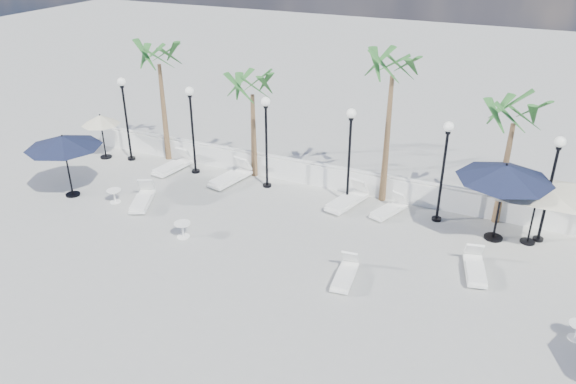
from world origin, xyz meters
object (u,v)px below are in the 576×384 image
at_px(lounger_4, 389,209).
at_px(parasol_navy_mid, 505,173).
at_px(parasol_cream_sq_a, 540,183).
at_px(lounger_0, 173,165).
at_px(lounger_2, 143,199).
at_px(lounger_1, 231,176).
at_px(parasol_cream_small, 100,120).
at_px(lounger_5, 345,274).
at_px(lounger_3, 347,200).
at_px(parasol_navy_left, 63,142).
at_px(lounger_6, 475,268).

relative_size(lounger_4, parasol_navy_mid, 0.57).
bearing_deg(parasol_cream_sq_a, lounger_0, 179.91).
bearing_deg(lounger_2, parasol_cream_sq_a, -11.01).
relative_size(lounger_0, parasol_cream_sq_a, 0.42).
distance_m(lounger_4, parasol_cream_sq_a, 5.33).
bearing_deg(parasol_navy_mid, lounger_1, 178.77).
bearing_deg(lounger_0, parasol_navy_mid, 6.94).
bearing_deg(parasol_cream_small, lounger_1, 0.20).
distance_m(lounger_0, lounger_2, 3.31).
bearing_deg(parasol_cream_small, parasol_cream_sq_a, 0.00).
bearing_deg(lounger_2, lounger_5, -33.82).
xyz_separation_m(lounger_3, parasol_navy_left, (-10.42, -3.68, 2.02)).
xyz_separation_m(lounger_0, parasol_cream_small, (-3.75, -0.02, 1.56)).
distance_m(lounger_6, parasol_cream_small, 17.30).
height_order(lounger_0, lounger_1, lounger_1).
height_order(lounger_3, parasol_cream_small, parasol_cream_small).
bearing_deg(lounger_4, lounger_1, -158.92).
bearing_deg(parasol_navy_mid, lounger_5, -130.87).
bearing_deg(parasol_navy_left, lounger_0, 57.81).
relative_size(lounger_2, lounger_6, 1.07).
relative_size(lounger_2, lounger_5, 1.16).
xyz_separation_m(lounger_0, lounger_4, (9.75, -0.00, -0.04)).
bearing_deg(lounger_3, lounger_6, -12.78).
height_order(lounger_1, lounger_2, lounger_1).
distance_m(parasol_cream_sq_a, parasol_cream_small, 18.42).
xyz_separation_m(lounger_3, lounger_4, (1.66, -0.00, -0.05)).
bearing_deg(parasol_navy_mid, parasol_navy_left, -167.73).
xyz_separation_m(lounger_6, parasol_navy_left, (-15.58, -0.92, 2.06)).
relative_size(lounger_3, parasol_cream_small, 1.05).
distance_m(lounger_5, lounger_6, 4.12).
distance_m(parasol_navy_mid, parasol_cream_sq_a, 1.16).
bearing_deg(lounger_6, parasol_cream_sq_a, 49.70).
height_order(lounger_3, lounger_4, lounger_3).
relative_size(lounger_3, parasol_navy_left, 0.76).
bearing_deg(lounger_2, parasol_cream_small, 121.10).
relative_size(lounger_1, lounger_4, 1.24).
bearing_deg(parasol_cream_sq_a, parasol_navy_left, -167.84).
bearing_deg(lounger_6, parasol_navy_mid, 70.24).
height_order(lounger_6, parasol_navy_left, parasol_navy_left).
relative_size(lounger_0, lounger_6, 1.11).
relative_size(lounger_0, lounger_4, 1.16).
bearing_deg(lounger_3, parasol_navy_left, -145.19).
xyz_separation_m(lounger_3, parasol_cream_small, (-11.85, -0.02, 1.55)).
bearing_deg(parasol_cream_sq_a, parasol_cream_small, -180.00).
height_order(lounger_2, parasol_cream_small, parasol_cream_small).
relative_size(lounger_3, lounger_5, 1.28).
bearing_deg(parasol_navy_left, lounger_3, 19.47).
relative_size(lounger_0, parasol_cream_small, 0.99).
distance_m(lounger_0, lounger_3, 8.10).
relative_size(lounger_1, parasol_navy_left, 0.77).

